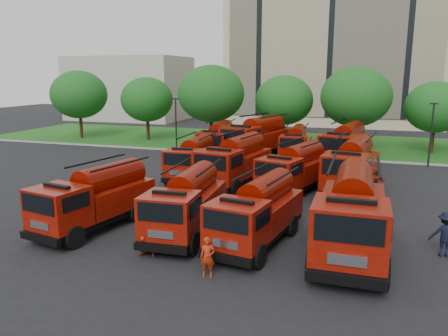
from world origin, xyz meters
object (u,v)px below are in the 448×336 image
(fire_truck_8, at_px, (219,141))
(firefighter_5, at_px, (370,196))
(firefighter_0, at_px, (208,276))
(firefighter_1, at_px, (150,256))
(fire_truck_1, at_px, (187,203))
(fire_truck_4, at_px, (193,158))
(fire_truck_6, at_px, (295,169))
(fire_truck_10, at_px, (296,144))
(fire_truck_7, at_px, (352,166))
(fire_truck_11, at_px, (346,145))
(firefighter_4, at_px, (196,193))
(firefighter_2, at_px, (377,286))
(fire_truck_2, at_px, (258,212))
(fire_truck_0, at_px, (96,198))
(fire_truck_9, at_px, (257,138))
(fire_truck_5, at_px, (235,162))
(firefighter_3, at_px, (443,256))
(fire_truck_3, at_px, (352,214))

(fire_truck_8, distance_m, firefighter_5, 15.39)
(firefighter_0, bearing_deg, firefighter_1, 148.94)
(fire_truck_1, distance_m, fire_truck_4, 11.04)
(fire_truck_6, xyz_separation_m, fire_truck_10, (-1.53, 10.51, -0.06))
(fire_truck_1, relative_size, fire_truck_7, 0.87)
(firefighter_1, bearing_deg, fire_truck_1, 82.67)
(fire_truck_7, xyz_separation_m, fire_truck_11, (-0.74, 7.96, 0.04))
(fire_truck_1, bearing_deg, firefighter_4, 104.65)
(fire_truck_11, relative_size, firefighter_2, 4.20)
(fire_truck_2, height_order, fire_truck_6, fire_truck_6)
(fire_truck_1, bearing_deg, fire_truck_0, -175.34)
(fire_truck_9, bearing_deg, firefighter_5, -28.60)
(fire_truck_0, relative_size, fire_truck_7, 0.91)
(fire_truck_5, relative_size, firefighter_1, 4.10)
(firefighter_3, relative_size, firefighter_4, 0.99)
(firefighter_0, height_order, firefighter_2, firefighter_2)
(fire_truck_2, distance_m, fire_truck_11, 18.39)
(fire_truck_7, distance_m, fire_truck_8, 13.97)
(fire_truck_4, bearing_deg, fire_truck_10, 53.81)
(fire_truck_2, xyz_separation_m, firefighter_5, (4.78, 9.53, -1.45))
(fire_truck_11, bearing_deg, fire_truck_1, -98.16)
(firefighter_0, distance_m, firefighter_2, 6.07)
(fire_truck_4, height_order, fire_truck_8, fire_truck_8)
(fire_truck_7, bearing_deg, fire_truck_9, 140.63)
(fire_truck_1, height_order, firefighter_5, fire_truck_1)
(fire_truck_1, bearing_deg, fire_truck_11, 67.31)
(fire_truck_4, bearing_deg, fire_truck_1, -71.98)
(fire_truck_8, relative_size, firefighter_5, 3.73)
(fire_truck_4, bearing_deg, firefighter_0, -68.58)
(firefighter_2, bearing_deg, fire_truck_8, 15.17)
(fire_truck_8, relative_size, fire_truck_11, 0.90)
(fire_truck_2, xyz_separation_m, firefighter_0, (-1.01, -3.65, -1.45))
(fire_truck_0, distance_m, firefighter_4, 7.80)
(firefighter_1, xyz_separation_m, firefighter_2, (8.83, 0.18, 0.00))
(fire_truck_6, distance_m, fire_truck_8, 12.31)
(fire_truck_11, bearing_deg, fire_truck_8, -168.81)
(fire_truck_0, bearing_deg, firefighter_5, 49.44)
(firefighter_1, relative_size, firefighter_5, 0.96)
(fire_truck_2, relative_size, fire_truck_9, 0.78)
(fire_truck_4, bearing_deg, fire_truck_9, 70.95)
(firefighter_5, bearing_deg, firefighter_3, 108.68)
(fire_truck_3, bearing_deg, fire_truck_11, 93.29)
(fire_truck_7, relative_size, firefighter_5, 3.99)
(fire_truck_6, xyz_separation_m, firefighter_3, (7.35, -7.86, -1.52))
(fire_truck_6, bearing_deg, fire_truck_1, -96.62)
(fire_truck_2, distance_m, firefighter_2, 5.75)
(fire_truck_8, distance_m, fire_truck_11, 10.74)
(fire_truck_1, relative_size, fire_truck_6, 0.94)
(fire_truck_0, relative_size, fire_truck_10, 1.07)
(fire_truck_10, bearing_deg, fire_truck_9, -177.39)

